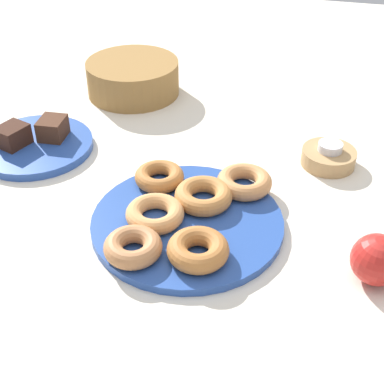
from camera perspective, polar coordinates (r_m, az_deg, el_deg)
ground_plane at (r=0.84m, az=-0.49°, el=-3.55°), size 2.40×2.40×0.00m
donut_plate at (r=0.84m, az=-0.50°, el=-3.20°), size 0.30×0.30×0.01m
donut_0 at (r=0.76m, az=0.63°, el=-6.07°), size 0.10×0.10×0.03m
donut_1 at (r=0.86m, az=1.21°, el=-0.38°), size 0.13×0.13×0.03m
donut_2 at (r=0.90m, az=-3.44°, el=1.63°), size 0.12×0.12×0.03m
donut_3 at (r=0.77m, az=-6.22°, el=-5.75°), size 0.11×0.11×0.03m
donut_4 at (r=0.82m, az=-3.91°, el=-2.28°), size 0.11×0.11×0.03m
donut_5 at (r=0.89m, az=5.52°, el=1.07°), size 0.13×0.13×0.03m
cake_plate at (r=1.06m, az=-16.12°, el=4.68°), size 0.21×0.21×0.02m
brownie_near at (r=1.05m, az=-18.30°, el=5.64°), size 0.06×0.07×0.04m
brownie_far at (r=1.05m, az=-14.42°, el=6.51°), size 0.05×0.06×0.04m
candle_holder at (r=1.00m, az=14.13°, el=3.55°), size 0.10×0.10×0.03m
tealight at (r=0.99m, az=14.32°, el=4.61°), size 0.04×0.04×0.01m
basket at (r=1.22m, az=-6.21°, el=11.84°), size 0.24×0.24×0.07m
apple at (r=0.77m, az=18.86°, el=-6.73°), size 0.07×0.07×0.07m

